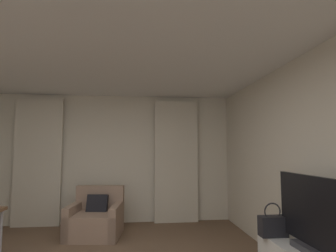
% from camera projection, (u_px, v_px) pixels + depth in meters
% --- Properties ---
extents(wall_window, '(5.12, 0.06, 2.60)m').
position_uv_depth(wall_window, '(110.00, 158.00, 5.60)').
color(wall_window, beige).
rests_on(wall_window, ground).
extents(wall_right, '(0.06, 6.12, 2.60)m').
position_uv_depth(wall_right, '(322.00, 166.00, 2.88)').
color(wall_right, beige).
rests_on(wall_right, ground).
extents(ceiling, '(5.12, 6.12, 0.06)m').
position_uv_depth(ceiling, '(82.00, 35.00, 2.72)').
color(ceiling, white).
rests_on(ceiling, wall_left).
extents(curtain_left_panel, '(0.90, 0.06, 2.50)m').
position_uv_depth(curtain_left_panel, '(38.00, 161.00, 5.31)').
color(curtain_left_panel, beige).
rests_on(curtain_left_panel, ground).
extents(curtain_right_panel, '(0.90, 0.06, 2.50)m').
position_uv_depth(curtain_right_panel, '(176.00, 161.00, 5.62)').
color(curtain_right_panel, beige).
rests_on(curtain_right_panel, ground).
extents(armchair, '(0.95, 0.88, 0.82)m').
position_uv_depth(armchair, '(96.00, 220.00, 4.66)').
color(armchair, '#997A66').
rests_on(armchair, ground).
extents(tv_flatscreen, '(0.20, 0.91, 0.72)m').
position_uv_depth(tv_flatscreen, '(309.00, 215.00, 2.60)').
color(tv_flatscreen, '#333338').
rests_on(tv_flatscreen, tv_console).
extents(handbag_primary, '(0.30, 0.14, 0.37)m').
position_uv_depth(handbag_primary, '(273.00, 225.00, 3.02)').
color(handbag_primary, black).
rests_on(handbag_primary, tv_console).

